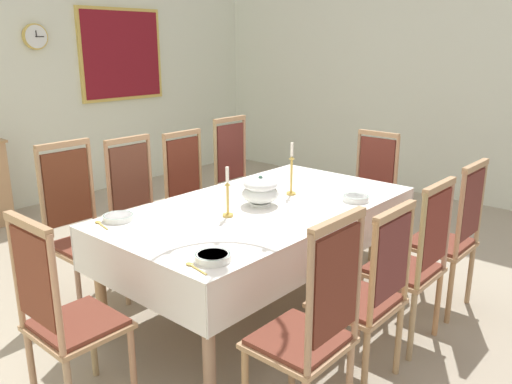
{
  "coord_description": "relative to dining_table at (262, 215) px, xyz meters",
  "views": [
    {
      "loc": [
        -2.62,
        -2.41,
        1.87
      ],
      "look_at": [
        0.02,
        -0.1,
        0.85
      ],
      "focal_mm": 36.61,
      "sensor_mm": 36.0,
      "label": 1
    }
  ],
  "objects": [
    {
      "name": "chair_head_east",
      "position": [
        1.5,
        0.0,
        -0.14
      ],
      "size": [
        0.42,
        0.44,
        1.09
      ],
      "rotation": [
        0.0,
        0.0,
        1.57
      ],
      "color": "tan",
      "rests_on": "ground"
    },
    {
      "name": "chair_south_c",
      "position": [
        0.27,
        -1.0,
        -0.15
      ],
      "size": [
        0.44,
        0.42,
        1.08
      ],
      "color": "tan",
      "rests_on": "ground"
    },
    {
      "name": "candlestick_west",
      "position": [
        -0.34,
        0.0,
        0.21
      ],
      "size": [
        0.07,
        0.07,
        0.33
      ],
      "color": "gold",
      "rests_on": "tablecloth"
    },
    {
      "name": "chair_north_b",
      "position": [
        -0.28,
        1.01,
        -0.12
      ],
      "size": [
        0.44,
        0.42,
        1.16
      ],
      "rotation": [
        0.0,
        0.0,
        3.14
      ],
      "color": "#A78457",
      "rests_on": "ground"
    },
    {
      "name": "candlestick_east",
      "position": [
        0.34,
        0.0,
        0.24
      ],
      "size": [
        0.07,
        0.07,
        0.39
      ],
      "color": "gold",
      "rests_on": "tablecloth"
    },
    {
      "name": "chair_south_d",
      "position": [
        0.86,
        -1.0,
        -0.14
      ],
      "size": [
        0.44,
        0.42,
        1.1
      ],
      "color": "tan",
      "rests_on": "ground"
    },
    {
      "name": "ground",
      "position": [
        0.0,
        0.17,
        -0.72
      ],
      "size": [
        7.2,
        6.92,
        0.04
      ],
      "primitive_type": "cube",
      "color": "#A29782"
    },
    {
      "name": "bowl_near_right",
      "position": [
        -0.85,
        0.47,
        0.1
      ],
      "size": [
        0.19,
        0.19,
        0.04
      ],
      "color": "white",
      "rests_on": "tablecloth"
    },
    {
      "name": "right_wall",
      "position": [
        3.64,
        0.17,
        0.99
      ],
      "size": [
        0.08,
        6.92,
        3.39
      ],
      "primitive_type": "cube",
      "color": "silver",
      "rests_on": "ground"
    },
    {
      "name": "soup_tureen",
      "position": [
        -0.01,
        0.0,
        0.18
      ],
      "size": [
        0.26,
        0.26,
        0.21
      ],
      "color": "white",
      "rests_on": "tablecloth"
    },
    {
      "name": "chair_north_c",
      "position": [
        0.27,
        1.0,
        -0.13
      ],
      "size": [
        0.44,
        0.42,
        1.14
      ],
      "rotation": [
        0.0,
        0.0,
        3.14
      ],
      "color": "tan",
      "rests_on": "ground"
    },
    {
      "name": "framed_painting",
      "position": [
        1.45,
        3.61,
        1.0
      ],
      "size": [
        1.22,
        0.05,
        1.15
      ],
      "color": "#D1B251"
    },
    {
      "name": "chair_head_west",
      "position": [
        -1.5,
        0.0,
        -0.14
      ],
      "size": [
        0.42,
        0.44,
        1.1
      ],
      "rotation": [
        0.0,
        0.0,
        -1.57
      ],
      "color": "tan",
      "rests_on": "ground"
    },
    {
      "name": "chair_south_b",
      "position": [
        -0.28,
        -1.0,
        -0.15
      ],
      "size": [
        0.44,
        0.42,
        1.06
      ],
      "color": "#B67C54",
      "rests_on": "ground"
    },
    {
      "name": "chair_south_a",
      "position": [
        -0.82,
        -1.01,
        -0.12
      ],
      "size": [
        0.44,
        0.42,
        1.15
      ],
      "color": "#A87D52",
      "rests_on": "ground"
    },
    {
      "name": "tablecloth",
      "position": [
        0.0,
        0.0,
        0.01
      ],
      "size": [
        2.22,
        1.21,
        0.3
      ],
      "color": "white",
      "rests_on": "dining_table"
    },
    {
      "name": "dining_table",
      "position": [
        0.0,
        0.0,
        0.0
      ],
      "size": [
        2.2,
        1.19,
        0.78
      ],
      "color": "tan",
      "rests_on": "ground"
    },
    {
      "name": "back_wall",
      "position": [
        0.0,
        3.67,
        0.99
      ],
      "size": [
        7.2,
        0.08,
        3.39
      ],
      "primitive_type": "cube",
      "color": "silver",
      "rests_on": "ground"
    },
    {
      "name": "bowl_near_left",
      "position": [
        -0.9,
        -0.44,
        0.1
      ],
      "size": [
        0.19,
        0.19,
        0.04
      ],
      "color": "white",
      "rests_on": "tablecloth"
    },
    {
      "name": "bowl_far_left",
      "position": [
        0.51,
        -0.45,
        0.1
      ],
      "size": [
        0.18,
        0.18,
        0.04
      ],
      "color": "white",
      "rests_on": "tablecloth"
    },
    {
      "name": "spoon_primary",
      "position": [
        -1.02,
        -0.41,
        0.08
      ],
      "size": [
        0.05,
        0.18,
        0.01
      ],
      "rotation": [
        0.0,
        0.0,
        -0.18
      ],
      "color": "gold",
      "rests_on": "tablecloth"
    },
    {
      "name": "mounted_clock",
      "position": [
        0.32,
        3.6,
        1.22
      ],
      "size": [
        0.28,
        0.06,
        0.28
      ],
      "color": "#D1B251"
    },
    {
      "name": "spoon_secondary",
      "position": [
        -0.97,
        0.5,
        0.08
      ],
      "size": [
        0.05,
        0.18,
        0.01
      ],
      "rotation": [
        0.0,
        0.0,
        -0.21
      ],
      "color": "gold",
      "rests_on": "tablecloth"
    },
    {
      "name": "chair_north_d",
      "position": [
        0.86,
        1.01,
        -0.11
      ],
      "size": [
        0.44,
        0.42,
        1.19
      ],
      "rotation": [
        0.0,
        0.0,
        3.14
      ],
      "color": "tan",
      "rests_on": "ground"
    },
    {
      "name": "chair_north_a",
      "position": [
        -0.82,
        1.01,
        -0.11
      ],
      "size": [
        0.44,
        0.42,
        1.2
      ],
      "rotation": [
        0.0,
        0.0,
        3.14
      ],
      "color": "tan",
      "rests_on": "ground"
    }
  ]
}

